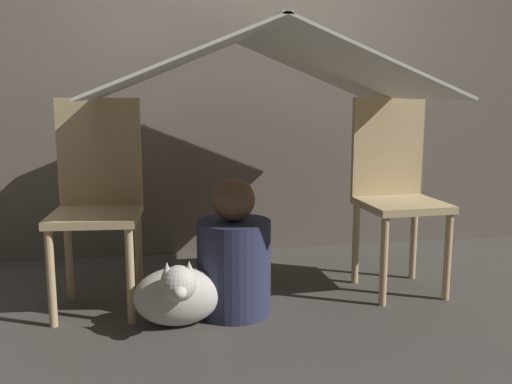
{
  "coord_description": "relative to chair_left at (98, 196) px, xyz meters",
  "views": [
    {
      "loc": [
        -0.48,
        -2.45,
        1.01
      ],
      "look_at": [
        0.0,
        0.17,
        0.54
      ],
      "focal_mm": 40.0,
      "sensor_mm": 36.0,
      "label": 1
    }
  ],
  "objects": [
    {
      "name": "chair_left",
      "position": [
        0.0,
        0.0,
        0.0
      ],
      "size": [
        0.42,
        0.42,
        0.98
      ],
      "rotation": [
        0.0,
        0.0,
        -0.09
      ],
      "color": "#D1B27F",
      "rests_on": "ground_plane"
    },
    {
      "name": "sheet_canopy",
      "position": [
        0.74,
        -0.08,
        0.6
      ],
      "size": [
        1.49,
        1.24,
        0.31
      ],
      "color": "silver"
    },
    {
      "name": "person_front",
      "position": [
        0.61,
        -0.21,
        -0.27
      ],
      "size": [
        0.34,
        0.34,
        0.63
      ],
      "color": "#2D3351",
      "rests_on": "ground_plane"
    },
    {
      "name": "dog",
      "position": [
        0.34,
        -0.33,
        -0.38
      ],
      "size": [
        0.38,
        0.35,
        0.33
      ],
      "color": "silver",
      "rests_on": "ground_plane"
    },
    {
      "name": "wall_back",
      "position": [
        0.74,
        0.84,
        0.72
      ],
      "size": [
        7.0,
        0.05,
        2.5
      ],
      "color": "#6B6056",
      "rests_on": "ground_plane"
    },
    {
      "name": "chair_right",
      "position": [
        1.47,
        0.0,
        0.0
      ],
      "size": [
        0.41,
        0.41,
        0.98
      ],
      "rotation": [
        0.0,
        0.0,
        0.05
      ],
      "color": "#D1B27F",
      "rests_on": "ground_plane"
    },
    {
      "name": "ground_plane",
      "position": [
        0.74,
        -0.25,
        -0.53
      ],
      "size": [
        8.8,
        8.8,
        0.0
      ],
      "primitive_type": "plane",
      "color": "#47423D"
    }
  ]
}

